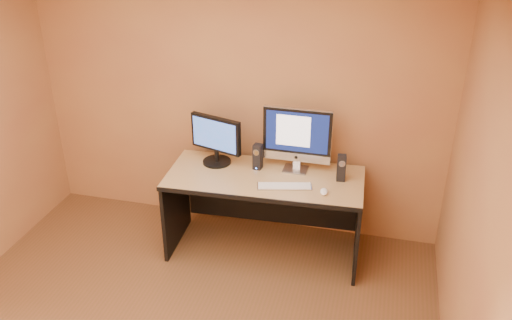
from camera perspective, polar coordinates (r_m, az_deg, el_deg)
name	(u,v)px	position (r m, az deg, el deg)	size (l,w,h in m)	color
walls	(150,211)	(3.51, -11.13, -5.32)	(4.00, 4.00, 2.60)	#AB7C45
ceiling	(127,1)	(3.03, -13.38, 15.95)	(4.00, 4.00, 0.00)	white
desk	(264,215)	(5.06, 0.88, -5.79)	(1.76, 0.77, 0.81)	tan
imac	(297,140)	(4.84, 4.29, 2.12)	(0.63, 0.23, 0.60)	#B1B1B5
second_monitor	(216,140)	(5.00, -4.22, 2.07)	(0.53, 0.26, 0.46)	black
speaker_left	(258,157)	(4.93, 0.19, 0.36)	(0.07, 0.08, 0.24)	black
speaker_right	(341,168)	(4.80, 8.98, -0.81)	(0.07, 0.08, 0.24)	black
keyboard	(284,186)	(4.68, 3.00, -2.77)	(0.47, 0.13, 0.02)	#BABABF
mouse	(324,192)	(4.61, 7.16, -3.31)	(0.06, 0.11, 0.04)	white
cable_a	(300,165)	(5.05, 4.70, -0.54)	(0.01, 0.01, 0.24)	black
cable_b	(294,162)	(5.10, 4.06, -0.22)	(0.01, 0.01, 0.20)	black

